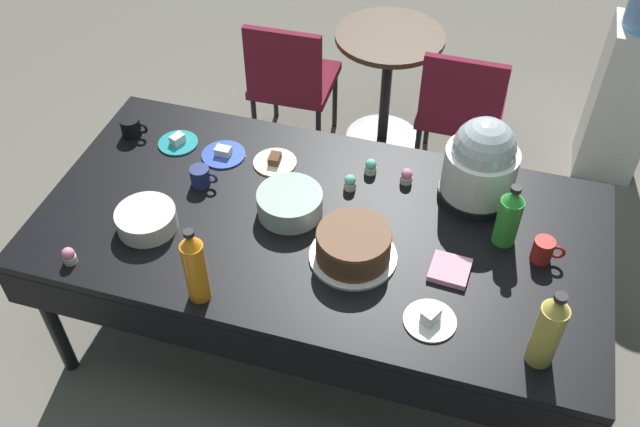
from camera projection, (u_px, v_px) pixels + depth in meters
ground at (320, 335)px, 3.25m from camera, size 9.00×9.00×0.00m
potluck_table at (320, 234)px, 2.76m from camera, size 2.20×1.10×0.75m
frosted_layer_cake at (353, 246)px, 2.55m from camera, size 0.33×0.33×0.13m
slow_cooker at (481, 164)px, 2.70m from camera, size 0.30×0.30×0.37m
glass_salad_bowl at (290, 203)px, 2.73m from camera, size 0.26×0.26×0.10m
ceramic_snack_bowl at (146, 219)px, 2.67m from camera, size 0.23×0.23×0.08m
dessert_plate_teal at (178, 142)px, 3.06m from camera, size 0.17×0.17×0.05m
dessert_plate_white at (430, 319)px, 2.38m from camera, size 0.18×0.18×0.06m
dessert_plate_cream at (275, 161)px, 2.96m from camera, size 0.18×0.18×0.04m
dessert_plate_cobalt at (223, 154)px, 3.00m from camera, size 0.19×0.19×0.04m
cupcake_mint at (371, 167)px, 2.91m from camera, size 0.05×0.05×0.07m
cupcake_rose at (350, 182)px, 2.84m from camera, size 0.05×0.05×0.07m
cupcake_lemon at (406, 176)px, 2.86m from camera, size 0.05×0.05×0.07m
cupcake_berry at (69, 256)px, 2.55m from camera, size 0.05×0.05×0.07m
soda_bottle_orange_juice at (195, 267)px, 2.36m from camera, size 0.08×0.08×0.33m
soda_bottle_ginger_ale at (548, 330)px, 2.18m from camera, size 0.09×0.09×0.32m
soda_bottle_lime_soda at (509, 217)px, 2.57m from camera, size 0.09×0.09×0.27m
coffee_mug_navy at (201, 176)px, 2.85m from camera, size 0.12×0.08×0.08m
coffee_mug_red at (544, 250)px, 2.55m from camera, size 0.12×0.08×0.10m
coffee_mug_black at (131, 127)px, 3.08m from camera, size 0.13×0.09×0.08m
paper_napkin_stack at (450, 270)px, 2.53m from camera, size 0.15×0.15×0.02m
maroon_chair_left at (291, 78)px, 3.88m from camera, size 0.45×0.45×0.85m
maroon_chair_right at (461, 107)px, 3.69m from camera, size 0.44×0.44×0.85m
round_cafe_table at (387, 69)px, 3.93m from camera, size 0.60×0.60×0.72m
water_cooler at (631, 79)px, 3.70m from camera, size 0.32×0.32×1.24m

